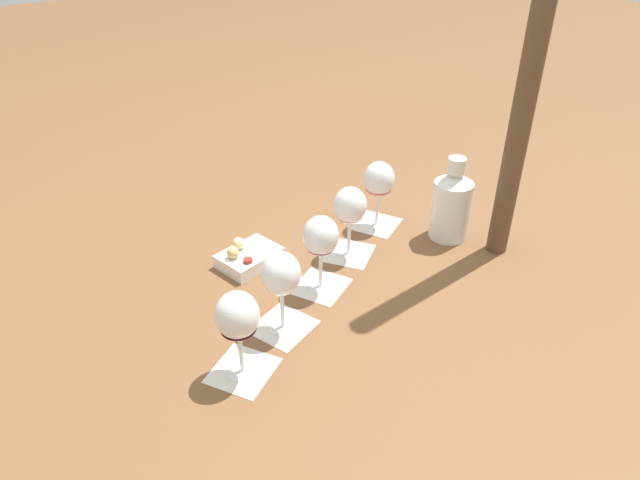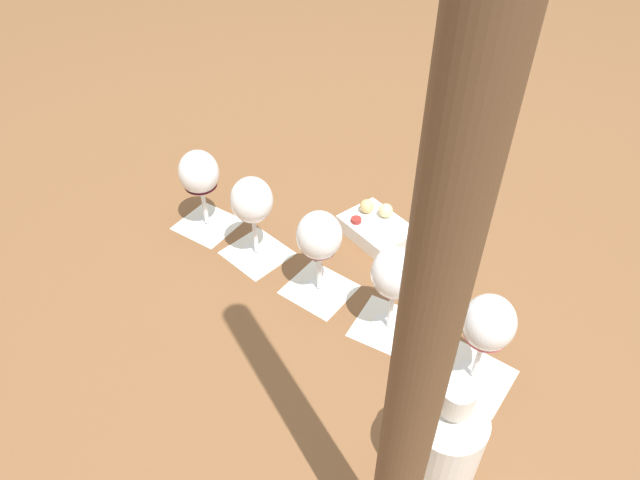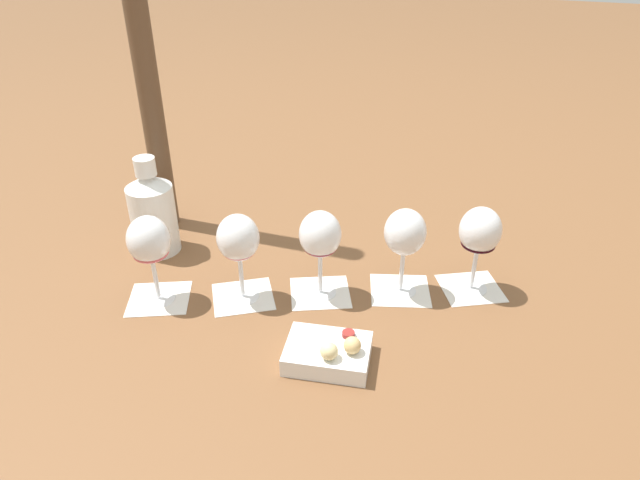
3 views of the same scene
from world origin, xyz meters
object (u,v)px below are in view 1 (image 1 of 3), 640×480
at_px(wine_glass_2, 320,240).
at_px(wine_glass_4, 238,319).
at_px(ceramic_vase, 451,204).
at_px(umbrella_pole, 535,50).
at_px(wine_glass_0, 379,182).
at_px(wine_glass_1, 350,209).
at_px(wine_glass_3, 281,277).
at_px(snack_dish, 248,257).

xyz_separation_m(wine_glass_2, wine_glass_4, (0.27, 0.11, 0.00)).
distance_m(ceramic_vase, umbrella_pole, 0.40).
distance_m(wine_glass_4, umbrella_pole, 0.78).
relative_size(wine_glass_0, wine_glass_4, 1.00).
height_order(wine_glass_4, ceramic_vase, ceramic_vase).
bearing_deg(ceramic_vase, wine_glass_1, -21.10).
bearing_deg(umbrella_pole, wine_glass_1, -35.56).
distance_m(wine_glass_0, ceramic_vase, 0.18).
bearing_deg(wine_glass_4, umbrella_pole, 176.81).
relative_size(wine_glass_3, wine_glass_4, 1.00).
distance_m(wine_glass_1, umbrella_pole, 0.50).
bearing_deg(umbrella_pole, wine_glass_3, -9.07).
distance_m(wine_glass_1, wine_glass_2, 0.15).
bearing_deg(wine_glass_0, snack_dish, -8.83).
bearing_deg(wine_glass_3, ceramic_vase, -177.48).
distance_m(wine_glass_4, ceramic_vase, 0.65).
bearing_deg(wine_glass_2, wine_glass_3, 22.23).
bearing_deg(wine_glass_4, wine_glass_1, -157.23).
relative_size(wine_glass_1, ceramic_vase, 0.82).
height_order(wine_glass_2, umbrella_pole, umbrella_pole).
distance_m(wine_glass_3, wine_glass_4, 0.14).
bearing_deg(wine_glass_0, wine_glass_2, 22.67).
bearing_deg(wine_glass_0, wine_glass_3, 22.52).
bearing_deg(wine_glass_4, snack_dish, -124.58).
height_order(wine_glass_0, wine_glass_4, same).
xyz_separation_m(wine_glass_1, wine_glass_2, (0.14, 0.06, 0.00)).
bearing_deg(ceramic_vase, wine_glass_2, -5.10).
bearing_deg(wine_glass_1, ceramic_vase, 158.90).
distance_m(wine_glass_0, wine_glass_1, 0.16).
bearing_deg(umbrella_pole, wine_glass_2, -19.04).
xyz_separation_m(wine_glass_0, umbrella_pole, (-0.14, 0.27, 0.35)).
bearing_deg(wine_glass_0, wine_glass_4, 22.44).
height_order(wine_glass_0, snack_dish, wine_glass_0).
distance_m(wine_glass_0, wine_glass_2, 0.31).
xyz_separation_m(wine_glass_1, wine_glass_4, (0.40, 0.17, 0.00)).
height_order(wine_glass_0, ceramic_vase, ceramic_vase).
bearing_deg(wine_glass_4, wine_glass_3, -157.84).
bearing_deg(ceramic_vase, wine_glass_0, -57.04).
distance_m(wine_glass_3, ceramic_vase, 0.52).
distance_m(wine_glass_2, wine_glass_4, 0.29).
bearing_deg(wine_glass_3, wine_glass_4, 22.16).
xyz_separation_m(wine_glass_4, umbrella_pole, (-0.69, 0.04, 0.35)).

